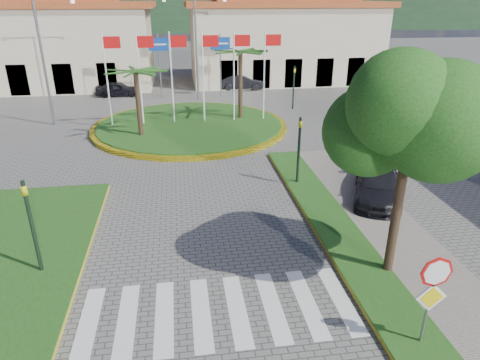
{
  "coord_description": "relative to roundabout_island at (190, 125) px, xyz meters",
  "views": [
    {
      "loc": [
        -0.7,
        -5.38,
        8.03
      ],
      "look_at": [
        1.27,
        8.0,
        2.17
      ],
      "focal_mm": 32.0,
      "sensor_mm": 36.0,
      "label": 1
    }
  ],
  "objects": [
    {
      "name": "sidewalk_right",
      "position": [
        6.0,
        -20.0,
        -0.1
      ],
      "size": [
        4.0,
        28.0,
        0.15
      ],
      "primitive_type": "cube",
      "color": "gray",
      "rests_on": "ground"
    },
    {
      "name": "verge_right",
      "position": [
        4.8,
        -20.0,
        -0.08
      ],
      "size": [
        1.6,
        28.0,
        0.18
      ],
      "primitive_type": "cube",
      "color": "#1F4C15",
      "rests_on": "ground"
    },
    {
      "name": "crosswalk",
      "position": [
        -0.0,
        -18.0,
        -0.17
      ],
      "size": [
        8.0,
        3.0,
        0.01
      ],
      "primitive_type": "cube",
      "color": "silver",
      "rests_on": "ground"
    },
    {
      "name": "roundabout_island",
      "position": [
        0.0,
        0.0,
        0.0
      ],
      "size": [
        12.7,
        12.7,
        6.0
      ],
      "color": "yellow",
      "rests_on": "ground"
    },
    {
      "name": "stop_sign",
      "position": [
        4.9,
        -20.04,
        1.62
      ],
      "size": [
        0.8,
        0.11,
        2.65
      ],
      "color": "slate",
      "rests_on": "ground"
    },
    {
      "name": "deciduous_tree",
      "position": [
        5.5,
        -17.0,
        5.0
      ],
      "size": [
        3.6,
        3.6,
        6.8
      ],
      "color": "black",
      "rests_on": "ground"
    },
    {
      "name": "traffic_light_left",
      "position": [
        -5.2,
        -15.5,
        1.77
      ],
      "size": [
        0.15,
        0.18,
        3.2
      ],
      "color": "black",
      "rests_on": "ground"
    },
    {
      "name": "traffic_light_right",
      "position": [
        4.5,
        -10.0,
        1.77
      ],
      "size": [
        0.15,
        0.18,
        3.2
      ],
      "color": "black",
      "rests_on": "ground"
    },
    {
      "name": "traffic_light_far",
      "position": [
        8.0,
        4.0,
        1.77
      ],
      "size": [
        0.18,
        0.15,
        3.2
      ],
      "color": "black",
      "rests_on": "ground"
    },
    {
      "name": "direction_sign_west",
      "position": [
        -2.0,
        8.97,
        3.36
      ],
      "size": [
        1.6,
        0.14,
        5.2
      ],
      "color": "slate",
      "rests_on": "ground"
    },
    {
      "name": "direction_sign_east",
      "position": [
        3.0,
        8.97,
        3.36
      ],
      "size": [
        1.6,
        0.14,
        5.2
      ],
      "color": "slate",
      "rests_on": "ground"
    },
    {
      "name": "street_lamp_centre",
      "position": [
        1.0,
        8.0,
        4.32
      ],
      "size": [
        4.8,
        0.16,
        8.0
      ],
      "color": "slate",
      "rests_on": "ground"
    },
    {
      "name": "street_lamp_west",
      "position": [
        -9.0,
        2.0,
        4.32
      ],
      "size": [
        4.8,
        0.16,
        8.0
      ],
      "color": "slate",
      "rests_on": "ground"
    },
    {
      "name": "building_left",
      "position": [
        -14.0,
        16.0,
        3.73
      ],
      "size": [
        23.32,
        9.54,
        8.05
      ],
      "color": "beige",
      "rests_on": "ground"
    },
    {
      "name": "building_right",
      "position": [
        10.0,
        16.0,
        3.73
      ],
      "size": [
        19.08,
        9.54,
        8.05
      ],
      "color": "beige",
      "rests_on": "ground"
    },
    {
      "name": "white_van",
      "position": [
        -14.54,
        14.94,
        0.35
      ],
      "size": [
        3.93,
        2.04,
        1.06
      ],
      "primitive_type": "imported",
      "rotation": [
        0.0,
        0.0,
        1.49
      ],
      "color": "silver",
      "rests_on": "ground"
    },
    {
      "name": "car_dark_a",
      "position": [
        -5.77,
        10.63,
        0.45
      ],
      "size": [
        3.71,
        1.59,
        1.25
      ],
      "primitive_type": "imported",
      "rotation": [
        0.0,
        0.0,
        1.54
      ],
      "color": "black",
      "rests_on": "ground"
    },
    {
      "name": "car_dark_b",
      "position": [
        5.27,
        11.96,
        0.51
      ],
      "size": [
        4.31,
        1.96,
        1.37
      ],
      "primitive_type": "imported",
      "rotation": [
        0.0,
        0.0,
        1.45
      ],
      "color": "black",
      "rests_on": "ground"
    },
    {
      "name": "car_side_right",
      "position": [
        7.5,
        -11.88,
        0.49
      ],
      "size": [
        3.59,
        4.94,
        1.33
      ],
      "primitive_type": "imported",
      "rotation": [
        0.0,
        0.0,
        -0.43
      ],
      "color": "black",
      "rests_on": "ground"
    }
  ]
}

